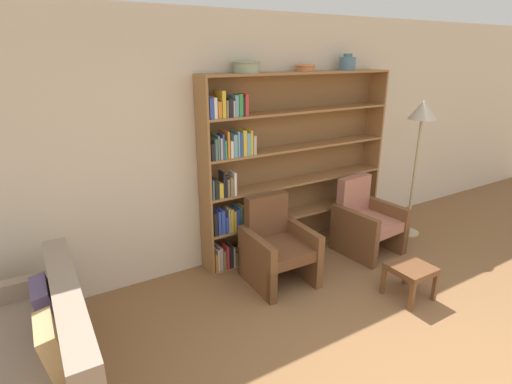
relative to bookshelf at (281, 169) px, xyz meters
name	(u,v)px	position (x,y,z in m)	size (l,w,h in m)	color
wall_back	(252,141)	(-0.29, 0.17, 0.33)	(12.00, 0.06, 2.75)	beige
bookshelf	(281,169)	(0.00, 0.00, 0.00)	(2.47, 0.30, 2.13)	olive
bowl_cream	(247,66)	(-0.46, -0.02, 1.16)	(0.29, 0.29, 0.12)	gray
bowl_terracotta	(305,67)	(0.29, -0.02, 1.13)	(0.22, 0.22, 0.07)	#C67547
vase_tall	(347,63)	(0.92, -0.02, 1.17)	(0.19, 0.19, 0.19)	slate
couch	(30,370)	(-2.77, -1.05, -0.75)	(0.92, 1.72, 0.84)	gray
armchair_leather	(277,247)	(-0.42, -0.55, -0.66)	(0.66, 0.70, 0.90)	brown
armchair_cushioned	(366,221)	(0.90, -0.55, -0.66)	(0.69, 0.73, 0.90)	brown
floor_lamp	(421,122)	(1.77, -0.51, 0.47)	(0.34, 0.34, 1.79)	tan
footstool	(411,271)	(0.52, -1.52, -0.75)	(0.39, 0.39, 0.35)	brown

